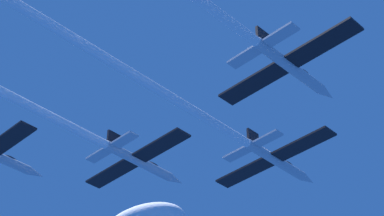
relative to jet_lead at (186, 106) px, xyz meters
The scene contains 2 objects.
jet_lead is the anchor object (origin of this frame).
jet_left_wing 18.01m from the jet_lead, 131.90° to the right, with size 15.92×57.88×2.64m.
Camera 1 is at (39.68, -53.85, -42.44)m, focal length 63.88 mm.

